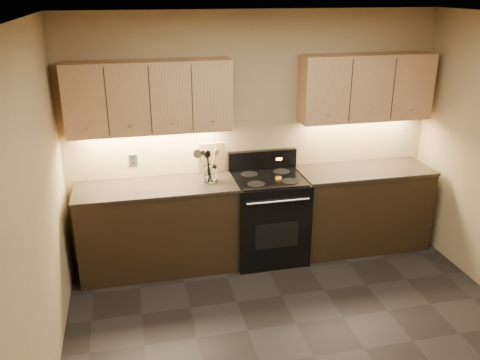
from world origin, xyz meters
name	(u,v)px	position (x,y,z in m)	size (l,w,h in m)	color
floor	(314,357)	(0.00, 0.00, 0.00)	(4.00, 4.00, 0.00)	black
ceiling	(335,21)	(0.00, 0.00, 2.60)	(4.00, 4.00, 0.00)	silver
wall_back	(255,136)	(0.00, 2.00, 1.30)	(4.00, 0.04, 2.60)	tan
wall_left	(28,239)	(-2.00, 0.00, 1.30)	(0.04, 4.00, 2.60)	tan
counter_left	(158,227)	(-1.10, 1.70, 0.47)	(1.62, 0.62, 0.93)	black
counter_right	(361,208)	(1.18, 1.70, 0.47)	(1.46, 0.62, 0.93)	black
stove	(268,216)	(0.08, 1.68, 0.48)	(0.76, 0.68, 1.14)	black
upper_cab_left	(149,97)	(-1.10, 1.85, 1.80)	(1.60, 0.30, 0.70)	tan
upper_cab_right	(366,87)	(1.18, 1.85, 1.80)	(1.44, 0.30, 0.70)	tan
outlet_plate	(133,160)	(-1.30, 1.99, 1.12)	(0.09, 0.01, 0.12)	#B2B5BA
utensil_crock	(211,174)	(-0.54, 1.71, 1.01)	(0.15, 0.15, 0.17)	white
cutting_board	(212,158)	(-0.48, 1.95, 1.10)	(0.28, 0.02, 0.36)	tan
wooden_spoon	(207,165)	(-0.57, 1.70, 1.11)	(0.06, 0.06, 0.34)	tan
black_spoon	(209,164)	(-0.55, 1.72, 1.12)	(0.06, 0.06, 0.34)	black
black_turner	(211,166)	(-0.53, 1.69, 1.11)	(0.08, 0.08, 0.32)	black
steel_spatula	(212,163)	(-0.52, 1.73, 1.12)	(0.08, 0.08, 0.35)	silver
steel_skimmer	(213,164)	(-0.51, 1.70, 1.11)	(0.09, 0.09, 0.33)	silver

